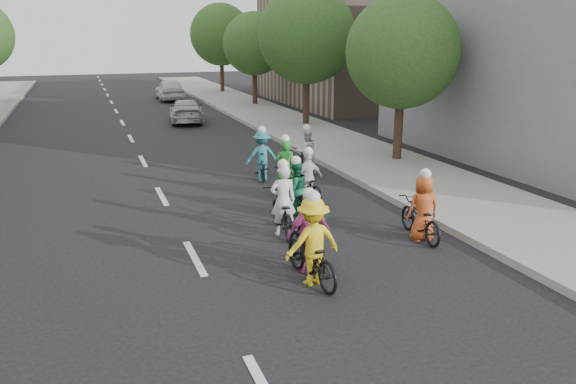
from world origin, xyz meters
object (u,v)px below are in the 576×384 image
cyclist_3 (308,240)px  cyclist_4 (421,215)px  cyclist_2 (312,249)px  cyclist_5 (285,176)px  cyclist_7 (262,159)px  cyclist_8 (307,183)px  cyclist_0 (282,209)px  follow_car_lead (186,111)px  follow_car_trail (170,90)px  cyclist_1 (295,192)px  cyclist_6 (306,156)px

cyclist_3 → cyclist_4: bearing=-169.5°
cyclist_2 → cyclist_5: 5.83m
cyclist_2 → cyclist_7: (1.48, 7.79, 0.01)m
cyclist_2 → cyclist_8: size_ratio=1.10×
cyclist_0 → cyclist_3: cyclist_0 is taller
follow_car_lead → follow_car_trail: size_ratio=0.95×
cyclist_1 → cyclist_8: (0.73, 0.96, -0.05)m
cyclist_2 → cyclist_3: size_ratio=1.15×
cyclist_2 → cyclist_3: bearing=-110.3°
cyclist_0 → cyclist_1: cyclist_0 is taller
cyclist_1 → cyclist_4: bearing=119.9°
cyclist_3 → cyclist_7: (1.33, 7.22, 0.05)m
cyclist_6 → follow_car_trail: (-0.93, 23.77, 0.15)m
cyclist_8 → cyclist_2: bearing=64.1°
cyclist_1 → cyclist_5: bearing=-107.3°
follow_car_trail → cyclist_7: bearing=89.6°
cyclist_3 → cyclist_1: bearing=-109.8°
cyclist_1 → follow_car_trail: 27.80m
cyclist_3 → follow_car_trail: size_ratio=0.39×
cyclist_5 → cyclist_6: cyclist_5 is taller
cyclist_6 → follow_car_lead: (-1.70, 12.96, 0.01)m
cyclist_6 → cyclist_5: bearing=58.0°
cyclist_3 → cyclist_8: cyclist_3 is taller
cyclist_3 → cyclist_6: (2.96, 7.47, -0.03)m
cyclist_1 → cyclist_6: size_ratio=0.97×
cyclist_4 → cyclist_7: 6.72m
cyclist_1 → cyclist_4: size_ratio=0.89×
cyclist_1 → cyclist_5: cyclist_5 is taller
cyclist_2 → follow_car_lead: (1.41, 21.00, -0.06)m
cyclist_1 → follow_car_lead: bearing=-97.9°
cyclist_0 → cyclist_6: bearing=-111.0°
cyclist_5 → cyclist_6: (1.63, 2.40, -0.04)m
cyclist_6 → cyclist_7: (-1.63, -0.25, 0.09)m
cyclist_4 → cyclist_5: (-1.77, 4.32, 0.06)m
cyclist_2 → cyclist_3: (0.15, 0.57, -0.04)m
cyclist_3 → follow_car_trail: bearing=-96.7°
cyclist_8 → cyclist_6: bearing=-115.9°
cyclist_4 → cyclist_8: (-1.32, 3.68, -0.04)m
cyclist_0 → follow_car_trail: bearing=-87.3°
cyclist_0 → cyclist_5: 3.07m
cyclist_4 → follow_car_trail: (-1.07, 30.50, 0.16)m
cyclist_5 → cyclist_3: bearing=79.0°
cyclist_5 → cyclist_6: bearing=-120.3°
cyclist_3 → follow_car_lead: (1.26, 20.44, -0.03)m
follow_car_lead → cyclist_8: bearing=100.1°
cyclist_3 → cyclist_4: cyclist_3 is taller
cyclist_0 → cyclist_3: 2.22m
cyclist_1 → follow_car_lead: 16.98m
cyclist_0 → follow_car_trail: 29.09m
cyclist_1 → cyclist_6: (1.91, 4.01, 0.00)m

